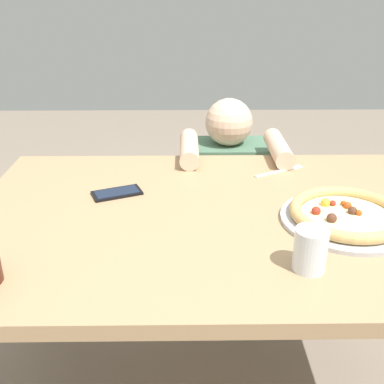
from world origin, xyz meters
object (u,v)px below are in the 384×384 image
Objects in this scene: pizza_near at (347,215)px; cell_phone at (117,193)px; diner_seated at (226,209)px; water_cup_clear at (310,249)px; fork at (281,171)px.

cell_phone is at bearing 163.84° from pizza_near.
water_cup_clear is at bearing -83.90° from diner_seated.
diner_seated is at bearing 54.10° from cell_phone.
pizza_near is at bearing -73.84° from fork.
cell_phone is 0.18× the size of diner_seated.
fork is 0.58m from cell_phone.
water_cup_clear is 0.11× the size of diner_seated.
water_cup_clear is 0.55× the size of fork.
diner_seated is at bearing 96.10° from water_cup_clear.
pizza_near is 0.68m from cell_phone.
water_cup_clear is at bearing -94.87° from fork.
fork is at bearing 18.37° from cell_phone.
fork is 0.51m from diner_seated.
fork is (0.05, 0.60, -0.05)m from water_cup_clear.
diner_seated reaches higher than pizza_near.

